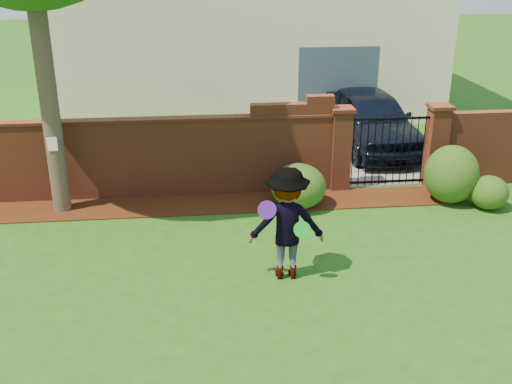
{
  "coord_description": "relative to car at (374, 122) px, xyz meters",
  "views": [
    {
      "loc": [
        -0.8,
        -8.54,
        5.12
      ],
      "look_at": [
        0.25,
        1.4,
        1.05
      ],
      "focal_mm": 42.54,
      "sensor_mm": 36.0,
      "label": 1
    }
  ],
  "objects": [
    {
      "name": "pillar_left",
      "position": [
        -1.55,
        -2.62,
        0.17
      ],
      "size": [
        0.5,
        0.5,
        1.88
      ],
      "color": "brown",
      "rests_on": "ground"
    },
    {
      "name": "frisbee_purple",
      "position": [
        -3.68,
        -6.63,
        0.53
      ],
      "size": [
        0.3,
        0.12,
        0.3
      ],
      "primitive_type": "cylinder",
      "rotation": [
        1.36,
        0.0,
        0.09
      ],
      "color": "#651EBF",
      "rests_on": "man"
    },
    {
      "name": "shrub_middle",
      "position": [
        0.63,
        -3.63,
        -0.16
      ],
      "size": [
        1.14,
        1.14,
        1.26
      ],
      "primitive_type": "ellipsoid",
      "color": "#1E4715",
      "rests_on": "ground"
    },
    {
      "name": "driveway",
      "position": [
        -0.45,
        1.38,
        -0.78
      ],
      "size": [
        3.2,
        8.0,
        0.01
      ],
      "primitive_type": "cube",
      "color": "gray",
      "rests_on": "ground"
    },
    {
      "name": "shrub_left",
      "position": [
        -2.64,
        -3.59,
        -0.32
      ],
      "size": [
        1.15,
        1.15,
        0.94
      ],
      "primitive_type": "ellipsoid",
      "color": "#1E4715",
      "rests_on": "ground"
    },
    {
      "name": "shrub_right",
      "position": [
        1.31,
        -4.05,
        -0.43
      ],
      "size": [
        0.8,
        0.8,
        0.71
      ],
      "primitive_type": "ellipsoid",
      "color": "#1E4715",
      "rests_on": "ground"
    },
    {
      "name": "iron_gate",
      "position": [
        -0.45,
        -2.62,
        0.07
      ],
      "size": [
        1.78,
        0.03,
        1.6
      ],
      "color": "black",
      "rests_on": "ground"
    },
    {
      "name": "mulch_bed",
      "position": [
        -4.9,
        -3.28,
        -0.77
      ],
      "size": [
        11.1,
        1.08,
        0.03
      ],
      "primitive_type": "cube",
      "color": "#351709",
      "rests_on": "ground"
    },
    {
      "name": "house",
      "position": [
        -2.94,
        5.38,
        2.37
      ],
      "size": [
        12.4,
        6.4,
        6.3
      ],
      "color": "#F2ECCB",
      "rests_on": "ground"
    },
    {
      "name": "paper_notice",
      "position": [
        -7.55,
        -3.41,
        0.71
      ],
      "size": [
        0.2,
        0.01,
        0.28
      ],
      "primitive_type": "cube",
      "color": "white",
      "rests_on": "tree"
    },
    {
      "name": "frisbee_green",
      "position": [
        -3.12,
        -6.68,
        0.19
      ],
      "size": [
        0.28,
        0.15,
        0.28
      ],
      "primitive_type": "cylinder",
      "rotation": [
        1.43,
        0.0,
        -0.32
      ],
      "color": "green",
      "rests_on": "man"
    },
    {
      "name": "ground",
      "position": [
        -3.95,
        -6.62,
        -0.79
      ],
      "size": [
        80.0,
        80.0,
        0.01
      ],
      "primitive_type": "cube",
      "color": "#215114",
      "rests_on": "ground"
    },
    {
      "name": "brick_wall",
      "position": [
        -5.96,
        -2.62,
        0.14
      ],
      "size": [
        8.7,
        0.31,
        2.16
      ],
      "color": "brown",
      "rests_on": "ground"
    },
    {
      "name": "car",
      "position": [
        0.0,
        0.0,
        0.0
      ],
      "size": [
        2.1,
        4.72,
        1.58
      ],
      "primitive_type": "imported",
      "rotation": [
        0.0,
        0.0,
        0.05
      ],
      "color": "black",
      "rests_on": "ground"
    },
    {
      "name": "pillar_right",
      "position": [
        0.65,
        -2.62,
        0.17
      ],
      "size": [
        0.5,
        0.5,
        1.88
      ],
      "color": "brown",
      "rests_on": "ground"
    },
    {
      "name": "man",
      "position": [
        -3.33,
        -6.42,
        0.17
      ],
      "size": [
        1.27,
        0.77,
        1.91
      ],
      "primitive_type": "imported",
      "rotation": [
        0.0,
        0.0,
        3.09
      ],
      "color": "gray",
      "rests_on": "ground"
    }
  ]
}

